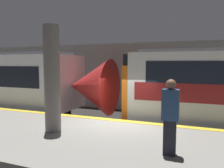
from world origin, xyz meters
The scene contains 5 objects.
ground_plane centered at (0.00, 0.00, 0.00)m, with size 120.00×120.00×0.00m, color #282623.
platform centered at (0.00, -2.14, 0.51)m, with size 40.00×4.27×1.03m.
station_rear_barrier centered at (0.00, 6.24, 2.23)m, with size 50.00×0.15×4.46m.
support_pillar_near centered at (-1.53, -2.05, 2.66)m, with size 0.49×0.49×3.28m.
person_waiting centered at (2.09, -2.60, 1.96)m, with size 0.38×0.24×1.77m.
Camera 1 is at (2.60, -7.66, 3.15)m, focal length 35.00 mm.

